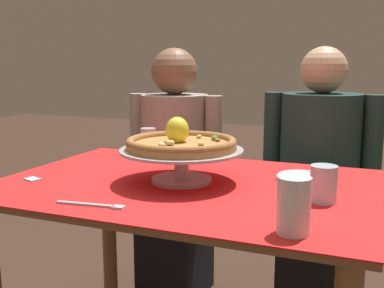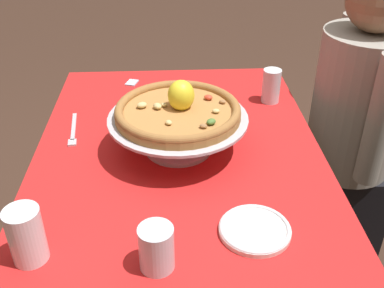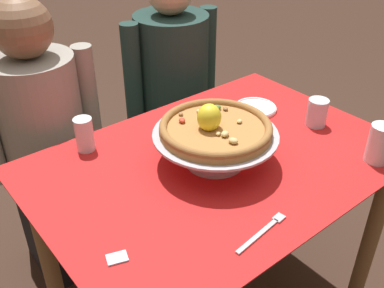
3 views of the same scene
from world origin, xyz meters
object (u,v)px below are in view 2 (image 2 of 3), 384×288
at_px(pizza, 179,110).
at_px(sugar_packet, 132,83).
at_px(water_glass_side_right, 157,250).
at_px(water_glass_front_right, 27,238).
at_px(dinner_fork, 73,131).
at_px(pizza_stand, 180,127).
at_px(diner_left, 349,141).
at_px(water_glass_back_left, 271,88).
at_px(side_plate, 255,229).

bearing_deg(pizza, sugar_packet, -160.04).
relative_size(water_glass_side_right, water_glass_front_right, 0.79).
distance_m(dinner_fork, sugar_packet, 0.38).
relative_size(pizza_stand, sugar_packet, 7.75).
bearing_deg(water_glass_front_right, diner_left, 126.47).
xyz_separation_m(pizza, dinner_fork, (-0.11, -0.32, -0.12)).
bearing_deg(pizza_stand, water_glass_side_right, -7.77).
bearing_deg(water_glass_back_left, dinner_fork, -75.01).
relative_size(pizza, water_glass_back_left, 3.00).
relative_size(pizza, side_plate, 2.13).
relative_size(side_plate, dinner_fork, 0.84).
relative_size(water_glass_side_right, side_plate, 0.62).
relative_size(water_glass_front_right, diner_left, 0.11).
height_order(water_glass_back_left, sugar_packet, water_glass_back_left).
distance_m(pizza, water_glass_back_left, 0.43).
distance_m(pizza_stand, dinner_fork, 0.35).
height_order(pizza_stand, water_glass_back_left, water_glass_back_left).
distance_m(side_plate, diner_left, 0.84).
bearing_deg(diner_left, side_plate, -36.11).
xyz_separation_m(side_plate, diner_left, (-0.66, 0.48, -0.20)).
height_order(pizza, water_glass_side_right, pizza).
distance_m(pizza, diner_left, 0.77).
distance_m(water_glass_front_right, side_plate, 0.48).
bearing_deg(side_plate, pizza, -156.10).
bearing_deg(water_glass_front_right, pizza, 141.21).
xyz_separation_m(water_glass_front_right, side_plate, (-0.05, 0.48, -0.05)).
height_order(water_glass_back_left, dinner_fork, water_glass_back_left).
xyz_separation_m(pizza, side_plate, (0.35, 0.16, -0.12)).
bearing_deg(water_glass_front_right, sugar_packet, 169.42).
xyz_separation_m(water_glass_back_left, diner_left, (-0.03, 0.32, -0.24)).
xyz_separation_m(water_glass_back_left, sugar_packet, (-0.17, -0.48, -0.05)).
xyz_separation_m(water_glass_side_right, water_glass_back_left, (-0.72, 0.38, 0.01)).
xyz_separation_m(water_glass_front_right, diner_left, (-0.71, 0.96, -0.24)).
height_order(dinner_fork, diner_left, diner_left).
bearing_deg(diner_left, water_glass_back_left, -85.33).
bearing_deg(sugar_packet, water_glass_back_left, 70.49).
height_order(water_glass_side_right, water_glass_front_right, water_glass_front_right).
height_order(dinner_fork, sugar_packet, dinner_fork).
distance_m(pizza, water_glass_front_right, 0.52).
bearing_deg(diner_left, pizza_stand, -64.14).
bearing_deg(dinner_fork, side_plate, 45.91).
bearing_deg(water_glass_back_left, sugar_packet, -109.51).
xyz_separation_m(water_glass_side_right, sugar_packet, (-0.89, -0.10, -0.04)).
height_order(pizza_stand, dinner_fork, pizza_stand).
relative_size(dinner_fork, diner_left, 0.16).
bearing_deg(diner_left, water_glass_side_right, -43.07).
bearing_deg(pizza_stand, water_glass_front_right, -38.84).
relative_size(water_glass_back_left, sugar_packet, 2.29).
bearing_deg(dinner_fork, diner_left, 101.60).
relative_size(water_glass_side_right, dinner_fork, 0.52).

